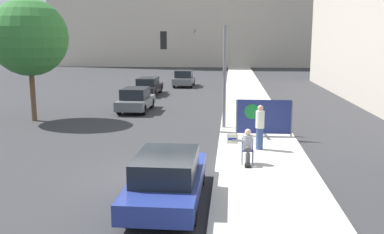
{
  "coord_description": "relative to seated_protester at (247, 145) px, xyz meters",
  "views": [
    {
      "loc": [
        2.26,
        -12.97,
        4.44
      ],
      "look_at": [
        0.68,
        4.17,
        1.31
      ],
      "focal_mm": 40.0,
      "sensor_mm": 36.0,
      "label": 1
    }
  ],
  "objects": [
    {
      "name": "car_on_road_nearest",
      "position": [
        -6.51,
        11.56,
        -0.1
      ],
      "size": [
        1.72,
        4.18,
        1.48
      ],
      "color": "#565B60",
      "rests_on": "ground_plane"
    },
    {
      "name": "street_tree_near_curb",
      "position": [
        -11.44,
        7.97,
        3.71
      ],
      "size": [
        4.15,
        4.15,
        6.63
      ],
      "color": "brown",
      "rests_on": "ground_plane"
    },
    {
      "name": "seated_protester",
      "position": [
        0.0,
        0.0,
        0.0
      ],
      "size": [
        0.92,
        0.77,
        1.22
      ],
      "rotation": [
        0.0,
        0.0,
        -0.42
      ],
      "color": "#474C56",
      "rests_on": "sidewalk_curb"
    },
    {
      "name": "jogger_on_sidewalk",
      "position": [
        0.56,
        2.08,
        0.24
      ],
      "size": [
        0.34,
        0.34,
        1.76
      ],
      "rotation": [
        0.0,
        0.0,
        3.65
      ],
      "color": "#334775",
      "rests_on": "sidewalk_curb"
    },
    {
      "name": "parked_car_curbside",
      "position": [
        -2.29,
        -3.33,
        -0.13
      ],
      "size": [
        1.85,
        4.73,
        1.41
      ],
      "color": "navy",
      "rests_on": "ground_plane"
    },
    {
      "name": "ground_plane",
      "position": [
        -2.84,
        -1.46,
        -0.84
      ],
      "size": [
        160.0,
        160.0,
        0.0
      ],
      "primitive_type": "plane",
      "color": "#303033"
    },
    {
      "name": "car_on_road_distant",
      "position": [
        -5.1,
        26.19,
        -0.08
      ],
      "size": [
        1.8,
        4.17,
        1.55
      ],
      "color": "#565B60",
      "rests_on": "ground_plane"
    },
    {
      "name": "protest_banner",
      "position": [
        0.88,
        4.52,
        0.2
      ],
      "size": [
        2.5,
        0.06,
        1.63
      ],
      "color": "slate",
      "rests_on": "sidewalk_curb"
    },
    {
      "name": "car_on_road_midblock",
      "position": [
        -7.3,
        19.63,
        -0.13
      ],
      "size": [
        1.7,
        4.73,
        1.41
      ],
      "color": "black",
      "rests_on": "ground_plane"
    },
    {
      "name": "traffic_light_pole",
      "position": [
        -2.1,
        6.13,
        2.71
      ],
      "size": [
        3.15,
        2.92,
        4.94
      ],
      "color": "slate",
      "rests_on": "sidewalk_curb"
    },
    {
      "name": "sidewalk_curb",
      "position": [
        0.6,
        13.54,
        -0.75
      ],
      "size": [
        3.35,
        90.0,
        0.18
      ],
      "primitive_type": "cube",
      "color": "#B7B2A8",
      "rests_on": "ground_plane"
    }
  ]
}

